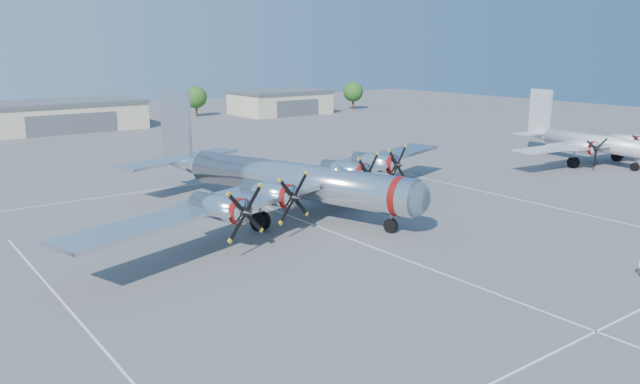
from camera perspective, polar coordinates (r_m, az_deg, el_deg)
ground at (r=50.98m, az=1.97°, el=-4.00°), size 260.00×260.00×0.00m
parking_lines at (r=49.69m, az=3.24°, el=-4.46°), size 60.00×50.08×0.01m
hangar_center at (r=124.30m, az=-22.60°, el=6.48°), size 28.60×14.60×5.40m
hangar_east at (r=143.86m, az=-3.66°, el=8.23°), size 20.60×14.60×5.40m
tree_east at (r=140.13m, az=-11.28°, el=8.50°), size 4.80×4.80×6.64m
tree_far_east at (r=154.07m, az=3.05°, el=9.13°), size 4.80×4.80×6.64m
main_bomber_b29 at (r=58.17m, az=-3.37°, el=-1.84°), size 56.15×46.20×10.71m
twin_engine_east at (r=90.05m, az=23.25°, el=2.48°), size 30.91×23.65×9.17m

